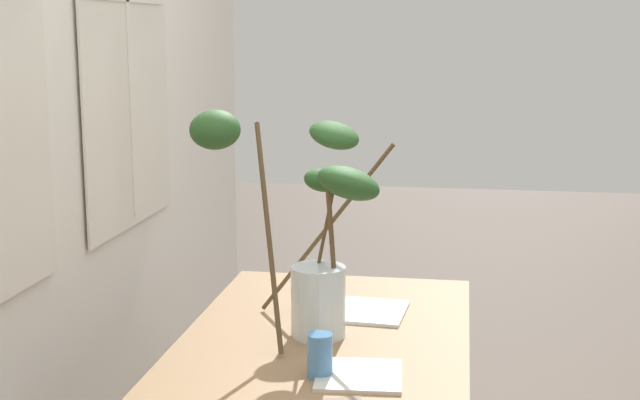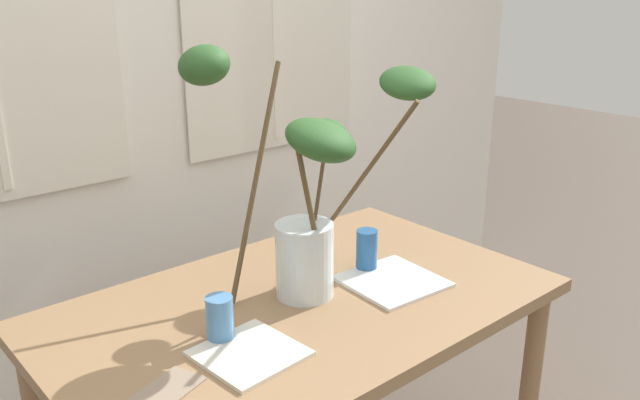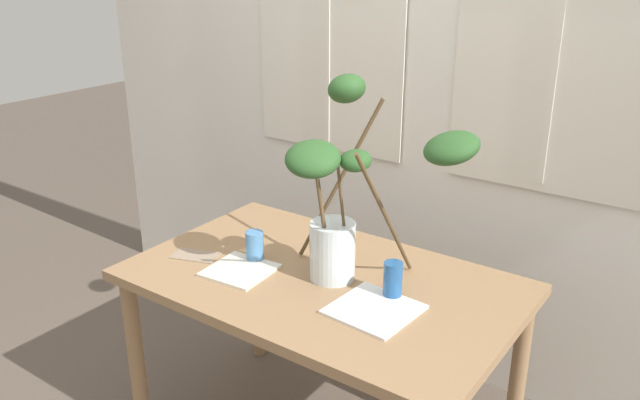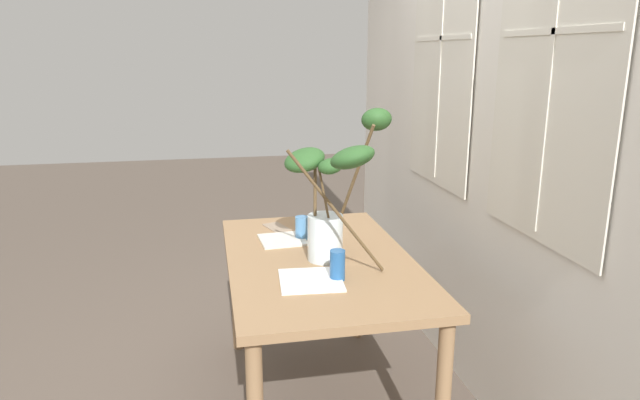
% 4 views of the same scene
% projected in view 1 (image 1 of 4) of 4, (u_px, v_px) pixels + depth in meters
% --- Properties ---
extents(back_wall_with_windows, '(4.00, 0.14, 2.82)m').
position_uv_depth(back_wall_with_windows, '(43.00, 117.00, 2.64)').
color(back_wall_with_windows, silver).
rests_on(back_wall_with_windows, ground).
extents(dining_table, '(1.39, 0.85, 0.78)m').
position_uv_depth(dining_table, '(324.00, 370.00, 2.64)').
color(dining_table, '#93704C').
rests_on(dining_table, ground).
extents(vase_with_branches, '(0.74, 0.57, 0.70)m').
position_uv_depth(vase_with_branches, '(313.00, 225.00, 2.64)').
color(vase_with_branches, silver).
rests_on(vase_with_branches, dining_table).
extents(drinking_glass_blue_left, '(0.07, 0.07, 0.12)m').
position_uv_depth(drinking_glass_blue_left, '(320.00, 356.00, 2.33)').
color(drinking_glass_blue_left, '#4C84BC').
rests_on(drinking_glass_blue_left, dining_table).
extents(drinking_glass_blue_right, '(0.07, 0.07, 0.13)m').
position_uv_depth(drinking_glass_blue_right, '(330.00, 291.00, 2.89)').
color(drinking_glass_blue_right, '#235693').
rests_on(drinking_glass_blue_right, dining_table).
extents(plate_square_left, '(0.24, 0.24, 0.01)m').
position_uv_depth(plate_square_left, '(359.00, 375.00, 2.34)').
color(plate_square_left, silver).
rests_on(plate_square_left, dining_table).
extents(plate_square_right, '(0.28, 0.28, 0.01)m').
position_uv_depth(plate_square_right, '(365.00, 311.00, 2.88)').
color(plate_square_right, white).
rests_on(plate_square_right, dining_table).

